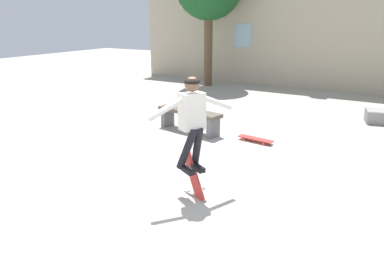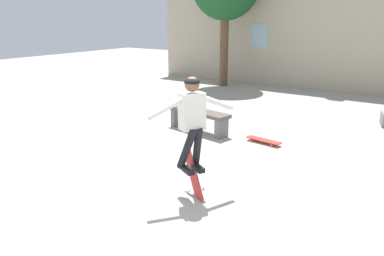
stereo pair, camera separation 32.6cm
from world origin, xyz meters
The scene contains 6 objects.
ground_plane centered at (0.00, 0.00, 0.00)m, with size 40.00×40.00×0.00m, color #A39E93.
building_backdrop centered at (-0.01, 9.84, 2.08)m, with size 15.94×0.52×4.99m.
park_bench centered at (-1.53, 2.90, 0.37)m, with size 1.69×0.69×0.51m.
skater centered at (0.18, 0.12, 1.22)m, with size 0.73×1.21×1.39m.
skateboard_flipping centered at (0.17, 0.18, 0.30)m, with size 0.58×0.37×0.75m.
skateboard_resting centered at (0.10, 2.94, 0.07)m, with size 0.79×0.29×0.08m.
Camera 2 is at (3.04, -4.09, 2.57)m, focal length 35.00 mm.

